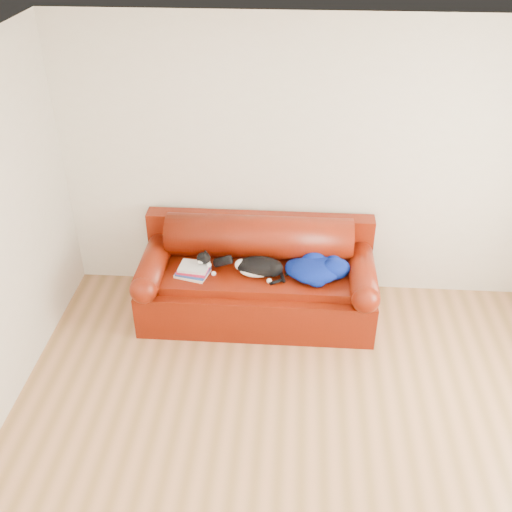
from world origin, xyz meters
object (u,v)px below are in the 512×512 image
at_px(blanket, 317,268).
at_px(book_stack, 193,270).
at_px(cat, 259,267).
at_px(sofa_base, 257,292).

bearing_deg(blanket, book_stack, -176.06).
relative_size(book_stack, cat, 0.56).
height_order(sofa_base, book_stack, book_stack).
xyz_separation_m(sofa_base, cat, (0.02, -0.09, 0.34)).
bearing_deg(book_stack, sofa_base, 13.26).
bearing_deg(cat, blanket, 16.01).
xyz_separation_m(sofa_base, blanket, (0.53, -0.06, 0.34)).
xyz_separation_m(book_stack, blanket, (1.09, 0.07, 0.03)).
bearing_deg(cat, sofa_base, 114.23).
bearing_deg(book_stack, blanket, 3.94).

